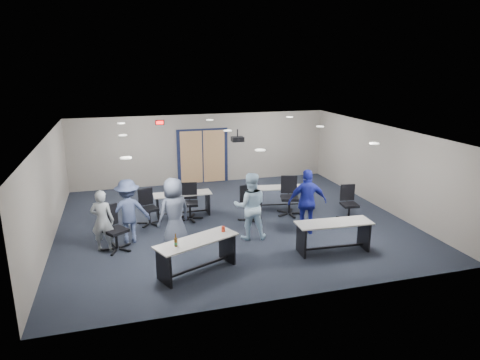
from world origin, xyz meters
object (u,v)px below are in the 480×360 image
object	(u,v)px
chair_back_a	(149,208)
chair_back_c	(250,204)
chair_back_b	(190,202)
table_front_right	(333,231)
chair_back_d	(290,196)
chair_loose_left	(116,229)
person_lightblue	(250,206)
table_front_left	(197,250)
person_navy	(307,202)
person_gray	(102,221)
person_plaid	(174,213)
chair_loose_right	(350,203)
table_back_left	(183,200)
table_back_right	(283,193)
person_back	(128,211)

from	to	relation	value
chair_back_a	chair_back_c	xyz separation A→B (m)	(2.93, -0.58, 0.02)
chair_back_a	chair_back_b	bearing A→B (deg)	-14.92
table_front_right	chair_back_d	world-z (taller)	chair_back_d
table_front_right	chair_loose_left	size ratio (longest dim) A/B	1.69
person_lightblue	table_front_left	bearing A→B (deg)	52.31
chair_back_b	person_navy	world-z (taller)	person_navy
person_gray	person_plaid	world-z (taller)	person_plaid
person_gray	chair_loose_right	bearing A→B (deg)	-162.61
table_back_left	person_gray	xyz separation A→B (m)	(-2.31, -2.01, 0.31)
table_back_right	person_navy	bearing A→B (deg)	-85.32
chair_back_c	person_gray	world-z (taller)	person_gray
table_front_left	chair_back_b	size ratio (longest dim) A/B	1.84
table_front_left	table_back_right	distance (m)	5.10
table_front_left	chair_loose_left	xyz separation A→B (m)	(-1.75, 1.72, 0.03)
person_lightblue	person_navy	size ratio (longest dim) A/B	1.00
chair_loose_left	chair_loose_right	bearing A→B (deg)	-31.80
table_front_right	chair_back_c	bearing A→B (deg)	121.55
person_lightblue	chair_back_a	bearing A→B (deg)	-23.88
table_back_left	person_plaid	world-z (taller)	person_plaid
person_lightblue	chair_back_c	bearing A→B (deg)	-96.80
table_back_right	chair_back_b	world-z (taller)	chair_back_b
table_front_left	person_back	bearing A→B (deg)	99.47
table_front_right	table_front_left	bearing A→B (deg)	-174.24
person_gray	table_front_left	bearing A→B (deg)	154.58
chair_back_b	chair_back_d	world-z (taller)	chair_back_d
table_back_left	person_navy	distance (m)	3.93
person_gray	person_lightblue	xyz separation A→B (m)	(3.79, -0.27, 0.12)
chair_back_b	chair_back_a	bearing A→B (deg)	-167.70
chair_back_d	chair_back_b	bearing A→B (deg)	-172.08
table_back_left	person_lightblue	distance (m)	2.75
person_lightblue	person_back	bearing A→B (deg)	-0.46
chair_back_b	chair_loose_left	bearing A→B (deg)	-133.55
chair_loose_right	chair_back_d	bearing A→B (deg)	156.86
table_back_right	chair_back_a	world-z (taller)	chair_back_a
person_back	table_front_left	bearing A→B (deg)	118.97
chair_loose_right	chair_back_b	bearing A→B (deg)	171.29
chair_loose_right	person_lightblue	world-z (taller)	person_lightblue
table_back_left	chair_loose_left	bearing A→B (deg)	-133.99
table_front_right	chair_back_c	world-z (taller)	chair_back_c
table_front_left	chair_back_c	size ratio (longest dim) A/B	1.87
table_front_right	chair_back_a	world-z (taller)	chair_back_a
table_back_right	table_front_right	bearing A→B (deg)	-81.25
table_back_left	chair_loose_right	bearing A→B (deg)	-20.93
chair_loose_left	person_gray	distance (m)	0.38
table_back_left	chair_loose_left	world-z (taller)	chair_loose_left
person_plaid	person_back	size ratio (longest dim) A/B	1.06
person_back	chair_back_d	bearing A→B (deg)	-175.14
chair_back_a	table_front_left	bearing A→B (deg)	-94.41
table_back_right	chair_loose_right	xyz separation A→B (m)	(1.49, -1.68, 0.06)
person_back	person_lightblue	bearing A→B (deg)	164.43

